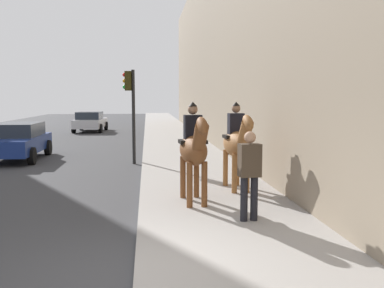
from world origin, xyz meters
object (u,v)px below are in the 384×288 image
mounted_horse_far (237,142)px  car_near_lane (18,140)px  traffic_light_near_curb (131,101)px  mounted_horse_near (194,148)px  pedestrian_greeting (249,170)px  car_mid_lane (90,121)px

mounted_horse_far → car_near_lane: mounted_horse_far is taller
mounted_horse_far → car_near_lane: 10.10m
car_near_lane → traffic_light_near_curb: 5.05m
mounted_horse_near → car_near_lane: mounted_horse_near is taller
mounted_horse_near → pedestrian_greeting: (-1.48, -0.89, -0.25)m
mounted_horse_near → mounted_horse_far: size_ratio=1.01×
pedestrian_greeting → car_near_lane: 11.93m
pedestrian_greeting → mounted_horse_near: bearing=25.2°
mounted_horse_near → mounted_horse_far: bearing=131.4°
mounted_horse_far → car_near_lane: size_ratio=0.52×
mounted_horse_near → car_near_lane: 10.23m
pedestrian_greeting → car_mid_lane: 24.38m
car_near_lane → pedestrian_greeting: bearing=35.7°
mounted_horse_near → car_mid_lane: (22.15, 5.10, -0.59)m
mounted_horse_far → traffic_light_near_curb: size_ratio=0.64×
mounted_horse_far → car_mid_lane: mounted_horse_far is taller
car_mid_lane → traffic_light_near_curb: traffic_light_near_curb is taller
mounted_horse_near → car_near_lane: size_ratio=0.52×
pedestrian_greeting → traffic_light_near_curb: 8.49m
car_near_lane → car_mid_lane: same height
mounted_horse_near → mounted_horse_far: (1.26, -1.23, -0.01)m
pedestrian_greeting → car_near_lane: size_ratio=0.40×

